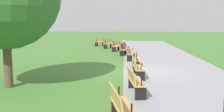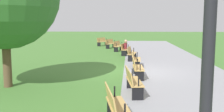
# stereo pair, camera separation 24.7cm
# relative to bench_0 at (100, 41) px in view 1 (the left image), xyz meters

# --- Properties ---
(ground_plane) EXTENTS (120.00, 120.00, 0.00)m
(ground_plane) POSITION_rel_bench_0_xyz_m (14.86, 3.44, -0.47)
(ground_plane) COLOR #477A33
(path_paving) EXTENTS (45.47, 5.32, 0.01)m
(path_paving) POSITION_rel_bench_0_xyz_m (14.86, 5.36, -0.47)
(path_paving) COLOR #939399
(path_paving) RESTS_ON ground
(bench_0) EXTENTS (1.71, 1.15, 0.89)m
(bench_0) POSITION_rel_bench_0_xyz_m (0.00, 0.00, 0.00)
(bench_0) COLOR tan
(bench_0) RESTS_ON ground
(bench_1) EXTENTS (1.72, 1.04, 0.89)m
(bench_1) POSITION_rel_bench_0_xyz_m (2.57, 1.10, 0.00)
(bench_1) COLOR tan
(bench_1) RESTS_ON ground
(bench_2) EXTENTS (1.73, 0.92, 0.89)m
(bench_2) POSITION_rel_bench_0_xyz_m (5.21, 1.99, 0.00)
(bench_2) COLOR tan
(bench_2) RESTS_ON ground
(bench_3) EXTENTS (1.73, 0.80, 0.89)m
(bench_3) POSITION_rel_bench_0_xyz_m (7.92, 2.66, 0.00)
(bench_3) COLOR tan
(bench_3) RESTS_ON ground
(bench_4) EXTENTS (1.71, 0.67, 0.89)m
(bench_4) POSITION_rel_bench_0_xyz_m (10.68, 3.11, 0.00)
(bench_4) COLOR tan
(bench_4) RESTS_ON ground
(bench_5) EXTENTS (1.68, 0.54, 0.89)m
(bench_5) POSITION_rel_bench_0_xyz_m (13.46, 3.34, 0.00)
(bench_5) COLOR tan
(bench_5) RESTS_ON ground
(bench_6) EXTENTS (1.68, 0.54, 0.89)m
(bench_6) POSITION_rel_bench_0_xyz_m (16.26, 3.34, 0.00)
(bench_6) COLOR tan
(bench_6) RESTS_ON ground
(bench_7) EXTENTS (1.71, 0.67, 0.89)m
(bench_7) POSITION_rel_bench_0_xyz_m (19.04, 3.11, 0.00)
(bench_7) COLOR tan
(bench_7) RESTS_ON ground
(bench_8) EXTENTS (1.73, 0.80, 0.89)m
(bench_8) POSITION_rel_bench_0_xyz_m (21.80, 2.66, 0.00)
(bench_8) COLOR tan
(bench_8) RESTS_ON ground
(person_seated) EXTENTS (0.40, 0.57, 1.20)m
(person_seated) POSITION_rel_bench_0_xyz_m (8.05, 2.78, 0.17)
(person_seated) COLOR maroon
(person_seated) RESTS_ON ground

